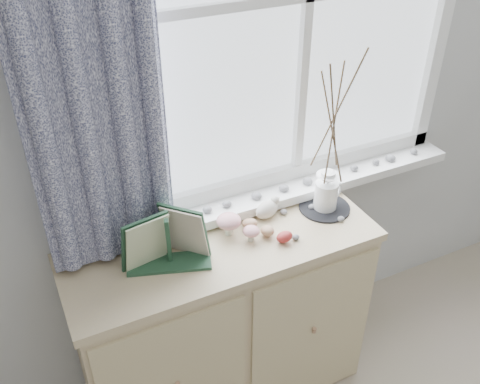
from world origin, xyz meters
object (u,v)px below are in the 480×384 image
at_px(sideboard, 225,322).
at_px(toadstool_cluster, 234,224).
at_px(twig_pitcher, 334,118).
at_px(botanical_book, 170,243).

distance_m(sideboard, toadstool_cluster, 0.48).
xyz_separation_m(sideboard, twig_pitcher, (0.47, 0.03, 0.83)).
bearing_deg(toadstool_cluster, sideboard, -155.74).
xyz_separation_m(botanical_book, toadstool_cluster, (0.28, 0.08, -0.07)).
bearing_deg(twig_pitcher, botanical_book, 162.07).
xyz_separation_m(botanical_book, twig_pitcher, (0.69, 0.07, 0.29)).
height_order(botanical_book, twig_pitcher, twig_pitcher).
distance_m(botanical_book, twig_pitcher, 0.75).
height_order(sideboard, twig_pitcher, twig_pitcher).
relative_size(toadstool_cluster, twig_pitcher, 0.21).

